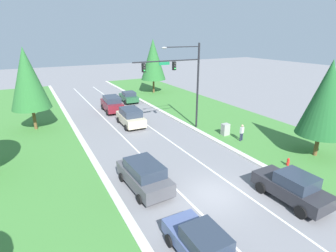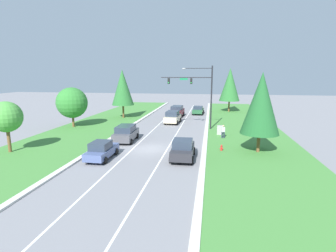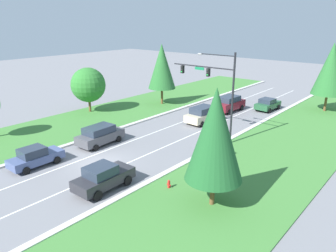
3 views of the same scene
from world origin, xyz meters
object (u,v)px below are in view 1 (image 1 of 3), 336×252
Objects in this scene: traffic_signal_mast at (182,75)px; champagne_suv at (131,117)px; graphite_suv at (144,175)px; forest_sedan at (129,97)px; utility_cabinet at (225,130)px; fire_hydrant at (288,162)px; conifer_near_right_tree at (326,98)px; pedestrian at (242,132)px; burgundy_suv at (112,104)px; conifer_far_right_tree at (153,60)px; charcoal_sedan at (292,187)px; slate_blue_sedan at (203,246)px; conifer_mid_left_tree at (27,79)px.

traffic_signal_mast is 1.85× the size of champagne_suv.
graphite_suv is 23.79m from forest_sedan.
graphite_suv is 12.01m from utility_cabinet.
utility_cabinet is at bearing 89.83° from fire_hydrant.
pedestrian is at bearing 121.06° from conifer_near_right_tree.
fire_hydrant is (-0.02, -7.42, -0.28)m from utility_cabinet.
burgundy_suv is at bearing -131.32° from forest_sedan.
conifer_far_right_tree is at bearing 58.65° from champagne_suv.
charcoal_sedan is 11.10m from utility_cabinet.
conifer_near_right_tree is (14.62, 4.39, 4.12)m from slate_blue_sedan.
traffic_signal_mast is at bearing -42.24° from champagne_suv.
conifer_far_right_tree is at bearing 92.16° from conifer_near_right_tree.
burgundy_suv is at bearing 112.03° from traffic_signal_mast.
graphite_suv is 15.23m from conifer_near_right_tree.
conifer_near_right_tree is at bearing -11.72° from graphite_suv.
conifer_mid_left_tree is (-20.26, 18.21, 0.52)m from conifer_near_right_tree.
conifer_near_right_tree is at bearing -87.84° from conifer_far_right_tree.
traffic_signal_mast is 12.37m from burgundy_suv.
conifer_mid_left_tree is at bearing 138.06° from conifer_near_right_tree.
utility_cabinet reaches higher than fire_hydrant.
conifer_far_right_tree reaches higher than graphite_suv.
charcoal_sedan is (-0.54, -13.86, -4.90)m from traffic_signal_mast.
champagne_suv reaches higher than graphite_suv.
graphite_suv reaches higher than fire_hydrant.
forest_sedan is at bearing 106.18° from conifer_near_right_tree.
conifer_near_right_tree is at bearing -51.37° from champagne_suv.
burgundy_suv is at bearing 97.60° from charcoal_sedan.
pedestrian is (7.74, -15.88, -0.12)m from burgundy_suv.
graphite_suv is at bearing -133.38° from traffic_signal_mast.
forest_sedan is 25.44m from fire_hydrant.
traffic_signal_mast is at bearing 86.68° from charcoal_sedan.
graphite_suv is 3.91× the size of utility_cabinet.
graphite_suv is 17.46m from conifer_mid_left_tree.
burgundy_suv reaches higher than forest_sedan.
pedestrian is at bearing 40.54° from slate_blue_sedan.
conifer_near_right_tree is (6.67, -10.64, -0.89)m from traffic_signal_mast.
fire_hydrant is (11.03, 4.22, -0.48)m from slate_blue_sedan.
forest_sedan reaches higher than fire_hydrant.
slate_blue_sedan is at bearing -117.86° from traffic_signal_mast.
burgundy_suv reaches higher than champagne_suv.
slate_blue_sedan reaches higher than forest_sedan.
conifer_near_right_tree is at bearing 22.94° from charcoal_sedan.
fire_hydrant is 30.00m from conifer_far_right_tree.
charcoal_sedan is 0.58× the size of conifer_near_right_tree.
champagne_suv is 1.05× the size of charcoal_sedan.
champagne_suv is at bearing 100.22° from charcoal_sedan.
traffic_signal_mast is 0.99× the size of conifer_far_right_tree.
charcoal_sedan is at bearing -92.21° from traffic_signal_mast.
conifer_near_right_tree is at bearing 109.35° from pedestrian.
charcoal_sedan reaches higher than graphite_suv.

